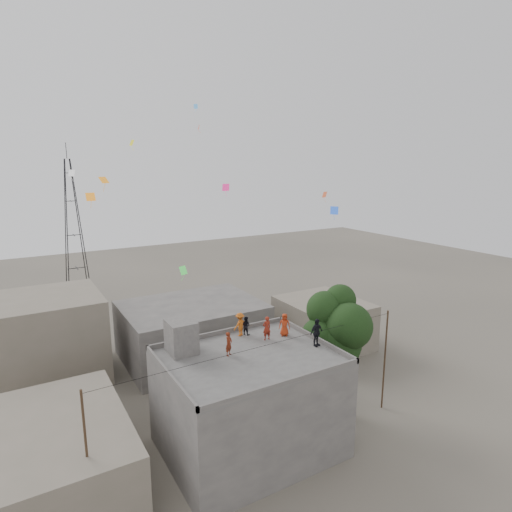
# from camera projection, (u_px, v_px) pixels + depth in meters

# --- Properties ---
(ground) EXTENTS (140.00, 140.00, 0.00)m
(ground) POSITION_uv_depth(u_px,v_px,m) (249.00, 447.00, 26.65)
(ground) COLOR #4F4A41
(ground) RESTS_ON ground
(main_building) EXTENTS (10.00, 8.00, 6.10)m
(main_building) POSITION_uv_depth(u_px,v_px,m) (249.00, 403.00, 26.01)
(main_building) COLOR #504D4B
(main_building) RESTS_ON ground
(parapet) EXTENTS (10.00, 8.00, 0.30)m
(parapet) POSITION_uv_depth(u_px,v_px,m) (249.00, 354.00, 25.34)
(parapet) COLOR #504D4B
(parapet) RESTS_ON main_building
(stair_head_box) EXTENTS (1.60, 1.80, 2.00)m
(stair_head_box) POSITION_uv_depth(u_px,v_px,m) (181.00, 337.00, 25.76)
(stair_head_box) COLOR #504D4B
(stair_head_box) RESTS_ON main_building
(neighbor_west) EXTENTS (8.00, 10.00, 4.00)m
(neighbor_west) POSITION_uv_depth(u_px,v_px,m) (48.00, 461.00, 22.45)
(neighbor_west) COLOR #6B6454
(neighbor_west) RESTS_ON ground
(neighbor_north) EXTENTS (12.00, 9.00, 5.00)m
(neighbor_north) POSITION_uv_depth(u_px,v_px,m) (192.00, 330.00, 38.91)
(neighbor_north) COLOR #504D4B
(neighbor_north) RESTS_ON ground
(neighbor_northwest) EXTENTS (9.00, 8.00, 7.00)m
(neighbor_northwest) POSITION_uv_depth(u_px,v_px,m) (43.00, 339.00, 34.43)
(neighbor_northwest) COLOR #6B6454
(neighbor_northwest) RESTS_ON ground
(neighbor_east) EXTENTS (7.00, 8.00, 4.40)m
(neighbor_east) POSITION_uv_depth(u_px,v_px,m) (323.00, 323.00, 41.56)
(neighbor_east) COLOR #6B6454
(neighbor_east) RESTS_ON ground
(tree) EXTENTS (4.90, 4.60, 9.10)m
(tree) POSITION_uv_depth(u_px,v_px,m) (337.00, 329.00, 29.53)
(tree) COLOR black
(tree) RESTS_ON ground
(utility_line) EXTENTS (20.12, 0.62, 7.40)m
(utility_line) POSITION_uv_depth(u_px,v_px,m) (267.00, 399.00, 25.04)
(utility_line) COLOR black
(utility_line) RESTS_ON ground
(transmission_tower) EXTENTS (2.97, 2.97, 20.01)m
(transmission_tower) POSITION_uv_depth(u_px,v_px,m) (73.00, 228.00, 56.46)
(transmission_tower) COLOR black
(transmission_tower) RESTS_ON ground
(person_red_adult) EXTENTS (0.59, 0.40, 1.59)m
(person_red_adult) POSITION_uv_depth(u_px,v_px,m) (267.00, 328.00, 27.65)
(person_red_adult) COLOR maroon
(person_red_adult) RESTS_ON main_building
(person_orange_child) EXTENTS (0.89, 0.82, 1.52)m
(person_orange_child) POSITION_uv_depth(u_px,v_px,m) (284.00, 325.00, 28.34)
(person_orange_child) COLOR #A62F13
(person_orange_child) RESTS_ON main_building
(person_dark_child) EXTENTS (0.72, 0.77, 1.25)m
(person_dark_child) POSITION_uv_depth(u_px,v_px,m) (246.00, 326.00, 28.56)
(person_dark_child) COLOR black
(person_dark_child) RESTS_ON main_building
(person_dark_adult) EXTENTS (1.11, 0.61, 1.78)m
(person_dark_adult) POSITION_uv_depth(u_px,v_px,m) (316.00, 333.00, 26.67)
(person_dark_adult) COLOR black
(person_dark_adult) RESTS_ON main_building
(person_orange_adult) EXTENTS (1.16, 0.88, 1.59)m
(person_orange_adult) POSITION_uv_depth(u_px,v_px,m) (240.00, 324.00, 28.31)
(person_orange_adult) COLOR #B55314
(person_orange_adult) RESTS_ON main_building
(person_red_child) EXTENTS (0.63, 0.58, 1.46)m
(person_red_child) POSITION_uv_depth(u_px,v_px,m) (229.00, 344.00, 25.41)
(person_red_child) COLOR maroon
(person_red_child) RESTS_ON main_building
(kites) EXTENTS (19.27, 13.75, 12.00)m
(kites) POSITION_uv_depth(u_px,v_px,m) (203.00, 187.00, 29.86)
(kites) COLOR orange
(kites) RESTS_ON ground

